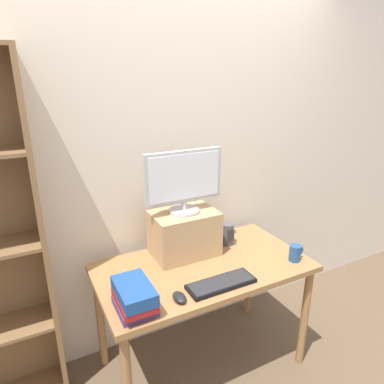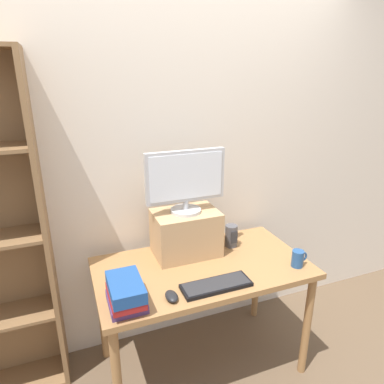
{
  "view_description": "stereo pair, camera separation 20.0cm",
  "coord_description": "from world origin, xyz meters",
  "px_view_note": "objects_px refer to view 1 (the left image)",
  "views": [
    {
      "loc": [
        -0.91,
        -1.61,
        1.89
      ],
      "look_at": [
        -0.04,
        0.07,
        1.23
      ],
      "focal_mm": 32.0,
      "sensor_mm": 36.0,
      "label": 1
    },
    {
      "loc": [
        -0.73,
        -1.69,
        1.89
      ],
      "look_at": [
        -0.04,
        0.07,
        1.23
      ],
      "focal_mm": 32.0,
      "sensor_mm": 36.0,
      "label": 2
    }
  ],
  "objects_px": {
    "computer_mouse": "(179,297)",
    "book_stack": "(134,297)",
    "computer_monitor": "(184,180)",
    "riser_box": "(184,233)",
    "coffee_mug": "(295,253)",
    "desk_speaker": "(228,234)",
    "keyboard": "(221,283)",
    "desk": "(203,277)"
  },
  "relations": [
    {
      "from": "computer_monitor",
      "to": "keyboard",
      "type": "bearing_deg",
      "value": -86.72
    },
    {
      "from": "computer_mouse",
      "to": "book_stack",
      "type": "xyz_separation_m",
      "value": [
        -0.23,
        0.04,
        0.05
      ]
    },
    {
      "from": "desk",
      "to": "computer_mouse",
      "type": "distance_m",
      "value": 0.39
    },
    {
      "from": "keyboard",
      "to": "coffee_mug",
      "type": "distance_m",
      "value": 0.56
    },
    {
      "from": "computer_mouse",
      "to": "coffee_mug",
      "type": "distance_m",
      "value": 0.82
    },
    {
      "from": "keyboard",
      "to": "desk_speaker",
      "type": "distance_m",
      "value": 0.5
    },
    {
      "from": "computer_mouse",
      "to": "desk_speaker",
      "type": "relative_size",
      "value": 0.68
    },
    {
      "from": "coffee_mug",
      "to": "riser_box",
      "type": "bearing_deg",
      "value": 145.41
    },
    {
      "from": "keyboard",
      "to": "book_stack",
      "type": "height_order",
      "value": "book_stack"
    },
    {
      "from": "computer_monitor",
      "to": "desk_speaker",
      "type": "bearing_deg",
      "value": -3.47
    },
    {
      "from": "riser_box",
      "to": "computer_monitor",
      "type": "xyz_separation_m",
      "value": [
        0.0,
        -0.0,
        0.36
      ]
    },
    {
      "from": "riser_box",
      "to": "book_stack",
      "type": "distance_m",
      "value": 0.62
    },
    {
      "from": "keyboard",
      "to": "book_stack",
      "type": "bearing_deg",
      "value": 177.23
    },
    {
      "from": "computer_monitor",
      "to": "book_stack",
      "type": "distance_m",
      "value": 0.75
    },
    {
      "from": "book_stack",
      "to": "coffee_mug",
      "type": "distance_m",
      "value": 1.05
    },
    {
      "from": "keyboard",
      "to": "coffee_mug",
      "type": "bearing_deg",
      "value": 1.78
    },
    {
      "from": "riser_box",
      "to": "computer_monitor",
      "type": "distance_m",
      "value": 0.36
    },
    {
      "from": "desk",
      "to": "keyboard",
      "type": "bearing_deg",
      "value": -93.96
    },
    {
      "from": "keyboard",
      "to": "desk",
      "type": "bearing_deg",
      "value": 86.04
    },
    {
      "from": "book_stack",
      "to": "coffee_mug",
      "type": "xyz_separation_m",
      "value": [
        1.05,
        -0.01,
        -0.02
      ]
    },
    {
      "from": "keyboard",
      "to": "desk_speaker",
      "type": "bearing_deg",
      "value": 53.23
    },
    {
      "from": "riser_box",
      "to": "desk_speaker",
      "type": "relative_size",
      "value": 2.71
    },
    {
      "from": "computer_mouse",
      "to": "computer_monitor",
      "type": "bearing_deg",
      "value": 60.76
    },
    {
      "from": "book_stack",
      "to": "keyboard",
      "type": "bearing_deg",
      "value": -2.77
    },
    {
      "from": "desk_speaker",
      "to": "book_stack",
      "type": "bearing_deg",
      "value": -154.7
    },
    {
      "from": "computer_monitor",
      "to": "computer_mouse",
      "type": "height_order",
      "value": "computer_monitor"
    },
    {
      "from": "riser_box",
      "to": "coffee_mug",
      "type": "relative_size",
      "value": 3.93
    },
    {
      "from": "keyboard",
      "to": "desk_speaker",
      "type": "xyz_separation_m",
      "value": [
        0.3,
        0.4,
        0.06
      ]
    },
    {
      "from": "keyboard",
      "to": "computer_mouse",
      "type": "bearing_deg",
      "value": -177.35
    },
    {
      "from": "riser_box",
      "to": "computer_mouse",
      "type": "xyz_separation_m",
      "value": [
        -0.24,
        -0.43,
        -0.13
      ]
    },
    {
      "from": "desk",
      "to": "coffee_mug",
      "type": "distance_m",
      "value": 0.6
    },
    {
      "from": "computer_mouse",
      "to": "book_stack",
      "type": "height_order",
      "value": "book_stack"
    },
    {
      "from": "riser_box",
      "to": "keyboard",
      "type": "relative_size",
      "value": 1.05
    },
    {
      "from": "computer_mouse",
      "to": "book_stack",
      "type": "relative_size",
      "value": 0.39
    },
    {
      "from": "riser_box",
      "to": "coffee_mug",
      "type": "height_order",
      "value": "riser_box"
    },
    {
      "from": "desk_speaker",
      "to": "coffee_mug",
      "type": "bearing_deg",
      "value": -55.56
    },
    {
      "from": "desk",
      "to": "book_stack",
      "type": "distance_m",
      "value": 0.57
    },
    {
      "from": "computer_monitor",
      "to": "book_stack",
      "type": "height_order",
      "value": "computer_monitor"
    },
    {
      "from": "desk",
      "to": "computer_monitor",
      "type": "distance_m",
      "value": 0.62
    },
    {
      "from": "desk",
      "to": "book_stack",
      "type": "xyz_separation_m",
      "value": [
        -0.51,
        -0.21,
        0.16
      ]
    },
    {
      "from": "book_stack",
      "to": "computer_mouse",
      "type": "bearing_deg",
      "value": -8.94
    },
    {
      "from": "desk",
      "to": "riser_box",
      "type": "relative_size",
      "value": 3.16
    }
  ]
}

